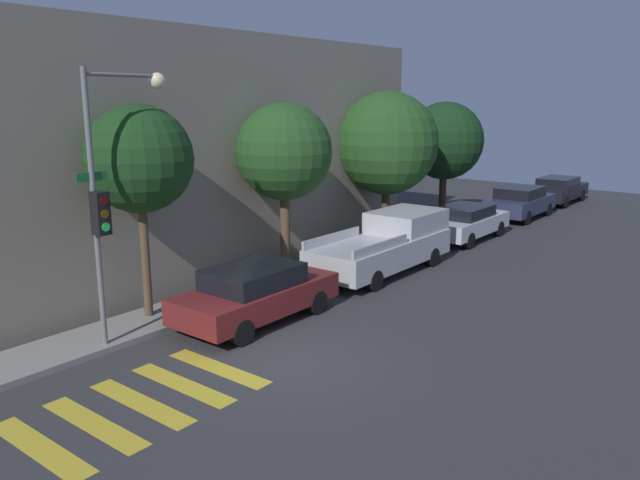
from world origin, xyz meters
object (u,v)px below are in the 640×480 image
object	(u,v)px
traffic_light_pole	(112,178)
pickup_truck	(387,243)
tree_near_corner	(139,160)
tree_midblock	(284,153)
sedan_far_end	(520,202)
tree_behind_truck	(445,141)
sedan_tail_of_row	(558,189)
sedan_middle	(465,222)
tree_far_end	(387,143)
sedan_near_corner	(256,293)

from	to	relation	value
traffic_light_pole	pickup_truck	bearing A→B (deg)	-8.17
tree_near_corner	tree_midblock	bearing A→B (deg)	-0.00
sedan_far_end	tree_behind_truck	distance (m)	4.96
tree_near_corner	sedan_tail_of_row	bearing A→B (deg)	-5.01
sedan_middle	tree_far_end	distance (m)	4.42
sedan_tail_of_row	tree_near_corner	distance (m)	24.43
sedan_middle	sedan_far_end	distance (m)	5.62
sedan_near_corner	traffic_light_pole	bearing A→B (deg)	156.36
traffic_light_pole	tree_near_corner	world-z (taller)	traffic_light_pole
traffic_light_pole	tree_midblock	xyz separation A→B (m)	(6.40, 0.84, 0.06)
pickup_truck	tree_behind_truck	world-z (taller)	tree_behind_truck
sedan_near_corner	tree_midblock	size ratio (longest dim) A/B	0.82
pickup_truck	tree_behind_truck	bearing A→B (deg)	15.26
sedan_tail_of_row	tree_far_end	distance (m)	13.87
sedan_tail_of_row	tree_midblock	size ratio (longest dim) A/B	0.86
sedan_middle	tree_midblock	xyz separation A→B (m)	(-8.08, 2.11, 3.08)
sedan_near_corner	sedan_far_end	distance (m)	17.18
traffic_light_pole	tree_far_end	world-z (taller)	traffic_light_pole
traffic_light_pole	sedan_tail_of_row	bearing A→B (deg)	-2.87
sedan_far_end	sedan_tail_of_row	world-z (taller)	sedan_far_end
sedan_middle	tree_midblock	size ratio (longest dim) A/B	0.83
tree_midblock	tree_far_end	xyz separation A→B (m)	(5.66, 0.00, -0.05)
pickup_truck	tree_midblock	xyz separation A→B (m)	(-2.47, 2.11, 2.91)
tree_midblock	tree_behind_truck	size ratio (longest dim) A/B	1.01
sedan_tail_of_row	tree_midblock	world-z (taller)	tree_midblock
pickup_truck	sedan_tail_of_row	distance (m)	16.57
pickup_truck	sedan_far_end	xyz separation A→B (m)	(11.23, 0.00, -0.12)
traffic_light_pole	tree_behind_truck	size ratio (longest dim) A/B	1.14
sedan_far_end	tree_midblock	size ratio (longest dim) A/B	0.82
tree_near_corner	tree_midblock	distance (m)	5.09
sedan_middle	sedan_far_end	xyz separation A→B (m)	(5.62, 0.00, 0.05)
pickup_truck	tree_midblock	world-z (taller)	tree_midblock
pickup_truck	tree_far_end	world-z (taller)	tree_far_end
sedan_near_corner	tree_far_end	xyz separation A→B (m)	(9.14, 2.11, 3.00)
tree_far_end	tree_behind_truck	distance (m)	4.56
sedan_tail_of_row	sedan_middle	bearing A→B (deg)	180.00
tree_near_corner	sedan_near_corner	bearing A→B (deg)	-52.92
sedan_tail_of_row	sedan_near_corner	bearing A→B (deg)	180.00
pickup_truck	tree_far_end	distance (m)	4.78
traffic_light_pole	pickup_truck	distance (m)	9.40
sedan_tail_of_row	tree_behind_truck	distance (m)	9.51
tree_midblock	tree_far_end	bearing A→B (deg)	0.00
tree_behind_truck	tree_midblock	bearing A→B (deg)	180.00
traffic_light_pole	sedan_far_end	world-z (taller)	traffic_light_pole
sedan_far_end	sedan_middle	bearing A→B (deg)	-180.00
pickup_truck	tree_midblock	size ratio (longest dim) A/B	1.05
tree_midblock	tree_near_corner	bearing A→B (deg)	180.00
sedan_near_corner	pickup_truck	size ratio (longest dim) A/B	0.78
traffic_light_pole	sedan_near_corner	xyz separation A→B (m)	(2.91, -1.27, -2.99)
sedan_middle	tree_near_corner	size ratio (longest dim) A/B	0.83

